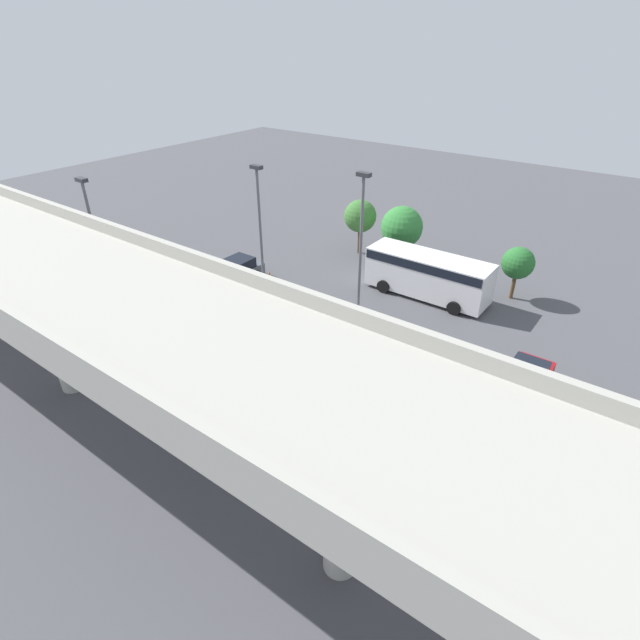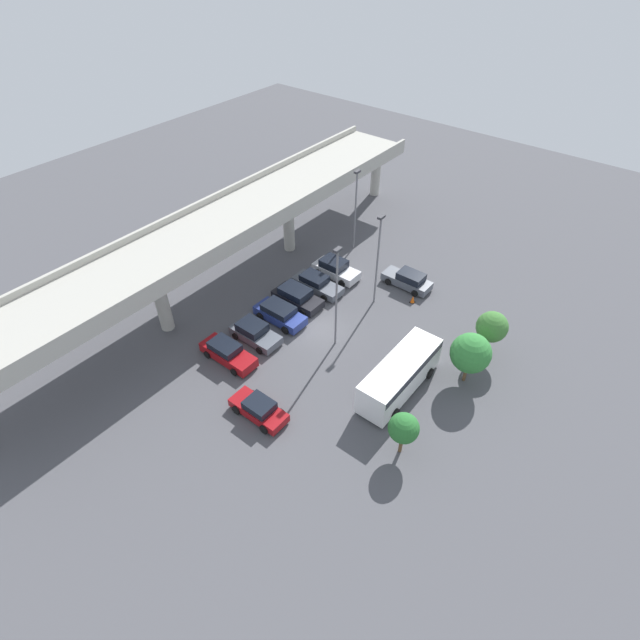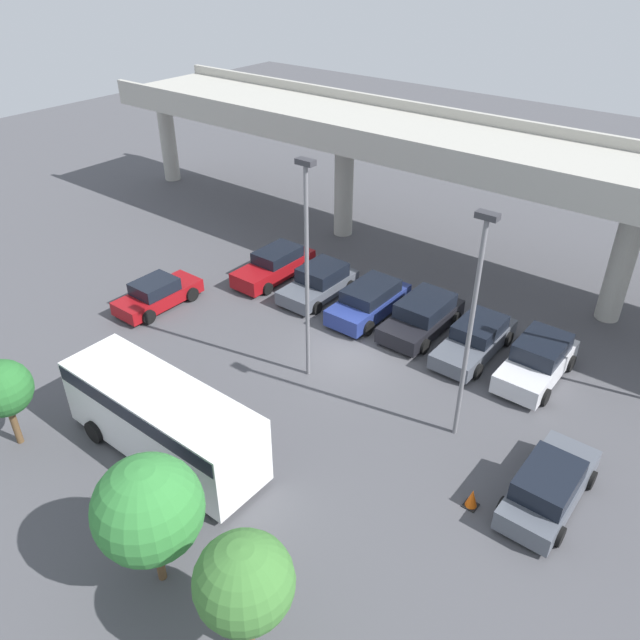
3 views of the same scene
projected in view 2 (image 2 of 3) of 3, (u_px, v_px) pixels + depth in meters
name	position (u px, v px, depth m)	size (l,w,h in m)	color
ground_plane	(319.00, 329.00, 41.94)	(100.17, 100.17, 0.00)	#4C4C51
highway_overpass	(227.00, 226.00, 42.64)	(47.85, 6.81, 7.48)	#ADAAA0
parked_car_0	(259.00, 409.00, 34.61)	(1.99, 4.32, 1.43)	maroon
parked_car_1	(228.00, 353.00, 38.75)	(2.00, 4.84, 1.54)	maroon
parked_car_2	(255.00, 332.00, 40.53)	(2.19, 4.36, 1.54)	#515660
parked_car_3	(280.00, 313.00, 42.27)	(2.15, 4.61, 1.55)	navy
parked_car_4	(297.00, 297.00, 44.03)	(2.26, 4.61, 1.58)	black
parked_car_5	(317.00, 283.00, 45.63)	(2.08, 4.84, 1.44)	#515660
parked_car_6	(335.00, 269.00, 47.16)	(2.17, 4.51, 1.71)	silver
parked_car_7	(408.00, 280.00, 45.98)	(2.02, 4.61, 1.56)	#515660
shuttle_bus	(400.00, 373.00, 35.83)	(7.88, 2.73, 2.76)	white
lamp_post_near_aisle	(356.00, 205.00, 48.25)	(0.70, 0.35, 8.36)	slate
lamp_post_mid_lot	(337.00, 292.00, 37.20)	(0.70, 0.35, 9.07)	slate
lamp_post_by_overpass	(378.00, 255.00, 41.45)	(0.70, 0.35, 8.61)	slate
tree_front_left	(404.00, 428.00, 31.23)	(2.00, 2.00, 3.44)	brown
tree_front_centre	(471.00, 353.00, 35.72)	(2.96, 2.96, 4.31)	brown
tree_front_right	(492.00, 327.00, 37.73)	(2.41, 2.41, 4.13)	brown
traffic_cone	(413.00, 299.00, 44.41)	(0.44, 0.44, 0.70)	black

